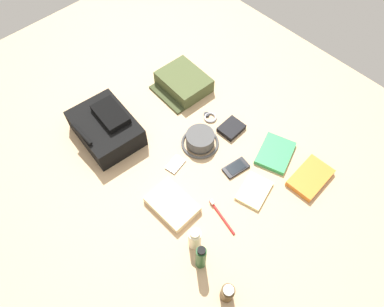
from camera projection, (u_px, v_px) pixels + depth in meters
name	position (u px, v px, depth m)	size (l,w,h in m)	color
ground_plane	(192.00, 160.00, 1.60)	(2.64, 2.02, 0.02)	tan
backpack	(106.00, 128.00, 1.61)	(0.34, 0.26, 0.14)	black
toiletry_pouch	(183.00, 83.00, 1.78)	(0.25, 0.25, 0.08)	#47512D
bucket_hat	(200.00, 140.00, 1.61)	(0.17, 0.17, 0.07)	#484848
cologne_bottle	(227.00, 293.00, 1.24)	(0.05, 0.05, 0.10)	#473319
shampoo_bottle	(201.00, 257.00, 1.27)	(0.04, 0.04, 0.17)	#19471E
lotion_bottle	(195.00, 239.00, 1.33)	(0.05, 0.05, 0.13)	beige
paperback_novel	(310.00, 178.00, 1.52)	(0.13, 0.20, 0.03)	orange
travel_guidebook	(275.00, 153.00, 1.59)	(0.19, 0.21, 0.02)	#2D934C
cell_phone	(236.00, 168.00, 1.55)	(0.08, 0.12, 0.01)	black
media_player	(175.00, 164.00, 1.57)	(0.07, 0.09, 0.01)	#B7B7BC
wristwatch	(210.00, 117.00, 1.71)	(0.07, 0.06, 0.01)	#99999E
toothbrush	(220.00, 215.00, 1.44)	(0.17, 0.04, 0.02)	red
wallet	(231.00, 128.00, 1.66)	(0.09, 0.11, 0.02)	black
notepad	(254.00, 191.00, 1.49)	(0.11, 0.15, 0.02)	beige
folded_towel	(172.00, 204.00, 1.45)	(0.20, 0.14, 0.04)	beige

